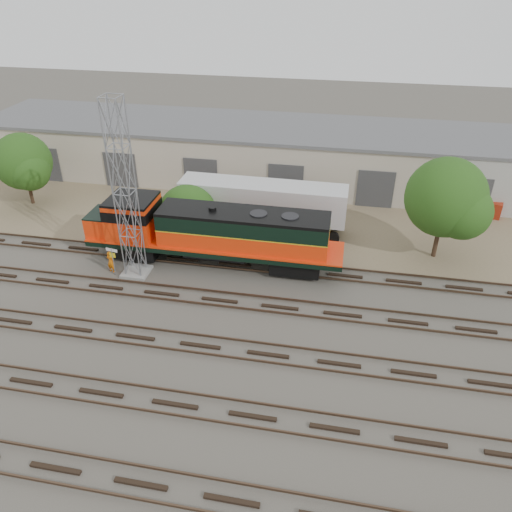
% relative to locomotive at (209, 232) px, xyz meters
% --- Properties ---
extents(ground, '(140.00, 140.00, 0.00)m').
position_rel_locomotive_xyz_m(ground, '(1.84, -6.00, -2.54)').
color(ground, '#47423A').
rests_on(ground, ground).
extents(dirt_strip, '(80.00, 16.00, 0.02)m').
position_rel_locomotive_xyz_m(dirt_strip, '(1.84, 9.00, -2.53)').
color(dirt_strip, '#726047').
rests_on(dirt_strip, ground).
extents(tracks, '(80.00, 20.40, 0.28)m').
position_rel_locomotive_xyz_m(tracks, '(1.84, -9.00, -2.46)').
color(tracks, black).
rests_on(tracks, ground).
extents(warehouse, '(58.40, 10.40, 5.30)m').
position_rel_locomotive_xyz_m(warehouse, '(1.88, 16.98, 0.12)').
color(warehouse, '#B7AA99').
rests_on(warehouse, ground).
extents(locomotive, '(18.55, 3.25, 4.46)m').
position_rel_locomotive_xyz_m(locomotive, '(0.00, 0.00, 0.00)').
color(locomotive, black).
rests_on(locomotive, tracks).
extents(signal_tower, '(1.83, 1.83, 12.41)m').
position_rel_locomotive_xyz_m(signal_tower, '(-4.84, -2.34, 3.51)').
color(signal_tower, gray).
rests_on(signal_tower, ground).
extents(sign_post, '(0.90, 0.20, 2.21)m').
position_rel_locomotive_xyz_m(sign_post, '(-6.19, -2.88, -0.99)').
color(sign_post, gray).
rests_on(sign_post, ground).
extents(worker, '(0.69, 0.54, 1.66)m').
position_rel_locomotive_xyz_m(worker, '(-6.63, -2.49, -1.71)').
color(worker, orange).
rests_on(worker, ground).
extents(semi_trailer, '(13.33, 2.83, 4.09)m').
position_rel_locomotive_xyz_m(semi_trailer, '(3.16, 5.74, 0.04)').
color(semi_trailer, '#BDBDBD').
rests_on(semi_trailer, ground).
extents(dumpster_blue, '(2.07, 2.02, 1.50)m').
position_rel_locomotive_xyz_m(dumpster_blue, '(17.38, 11.43, -1.79)').
color(dumpster_blue, navy).
rests_on(dumpster_blue, ground).
extents(dumpster_red, '(1.80, 1.73, 1.40)m').
position_rel_locomotive_xyz_m(dumpster_red, '(21.86, 12.03, -1.84)').
color(dumpster_red, maroon).
rests_on(dumpster_red, ground).
extents(tree_west, '(5.20, 4.95, 6.47)m').
position_rel_locomotive_xyz_m(tree_west, '(-18.44, 6.67, 1.33)').
color(tree_west, '#382619').
rests_on(tree_west, ground).
extents(tree_mid, '(4.87, 4.64, 4.64)m').
position_rel_locomotive_xyz_m(tree_mid, '(-2.49, 3.28, -0.61)').
color(tree_mid, '#382619').
rests_on(tree_mid, ground).
extents(tree_east, '(5.98, 5.69, 7.68)m').
position_rel_locomotive_xyz_m(tree_east, '(16.53, 3.86, 2.15)').
color(tree_east, '#382619').
rests_on(tree_east, ground).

